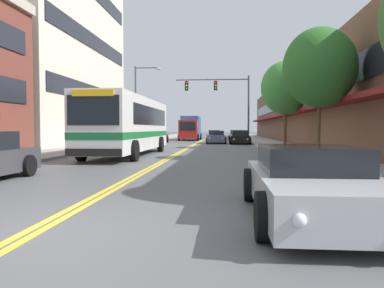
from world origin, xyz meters
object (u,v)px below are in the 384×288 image
object	(u,v)px
car_black_parked_right_far	(240,138)
street_lamp_left_far	(140,98)
car_slate_blue_moving_lead	(217,137)
fire_hydrant	(304,154)
car_white_moving_second	(214,135)
car_silver_parked_right_foreground	(311,184)
box_truck	(190,128)
traffic_signal_mast	(223,95)
city_bus	(129,124)
car_champagne_parked_left_far	(141,139)
street_tree_right_mid	(319,68)
car_beige_parked_right_mid	(236,136)
street_tree_right_far	(285,88)
car_red_parked_left_mid	(156,137)

from	to	relation	value
car_black_parked_right_far	street_lamp_left_far	size ratio (longest dim) A/B	0.66
car_slate_blue_moving_lead	fire_hydrant	world-z (taller)	car_slate_blue_moving_lead
car_white_moving_second	fire_hydrant	bearing A→B (deg)	-83.49
car_silver_parked_right_foreground	box_truck	xyz separation A→B (m)	(-5.90, 42.11, 1.01)
car_slate_blue_moving_lead	fire_hydrant	xyz separation A→B (m)	(3.91, -23.67, -0.06)
box_truck	traffic_signal_mast	world-z (taller)	traffic_signal_mast
city_bus	car_champagne_parked_left_far	world-z (taller)	city_bus
car_black_parked_right_far	street_lamp_left_far	bearing A→B (deg)	-160.02
car_slate_blue_moving_lead	traffic_signal_mast	world-z (taller)	traffic_signal_mast
street_lamp_left_far	car_black_parked_right_far	bearing A→B (deg)	19.98
street_lamp_left_far	fire_hydrant	bearing A→B (deg)	-60.21
box_truck	street_tree_right_mid	xyz separation A→B (m)	(8.97, -30.06, 2.86)
city_bus	car_champagne_parked_left_far	distance (m)	11.37
car_champagne_parked_left_far	traffic_signal_mast	bearing A→B (deg)	35.35
fire_hydrant	car_silver_parked_right_foreground	bearing A→B (deg)	-101.09
traffic_signal_mast	car_silver_parked_right_foreground	bearing A→B (deg)	-87.04
car_beige_parked_right_mid	street_tree_right_mid	world-z (taller)	street_tree_right_mid
street_lamp_left_far	street_tree_right_mid	bearing A→B (deg)	-51.12
city_bus	car_silver_parked_right_foreground	size ratio (longest dim) A/B	2.47
street_lamp_left_far	street_tree_right_far	xyz separation A→B (m)	(12.33, -5.02, 0.24)
car_black_parked_right_far	car_slate_blue_moving_lead	size ratio (longest dim) A/B	1.02
car_red_parked_left_mid	car_beige_parked_right_mid	distance (m)	12.96
car_black_parked_right_far	street_tree_right_far	bearing A→B (deg)	-70.06
box_truck	street_lamp_left_far	distance (m)	15.41
car_red_parked_left_mid	box_truck	bearing A→B (deg)	74.02
city_bus	traffic_signal_mast	bearing A→B (deg)	71.85
car_white_moving_second	street_lamp_left_far	world-z (taller)	street_lamp_left_far
traffic_signal_mast	car_red_parked_left_mid	bearing A→B (deg)	166.44
street_lamp_left_far	street_tree_right_far	size ratio (longest dim) A/B	1.11
box_truck	street_tree_right_far	xyz separation A→B (m)	(8.99, -19.80, 3.01)
car_champagne_parked_left_far	box_truck	distance (m)	16.72
car_slate_blue_moving_lead	fire_hydrant	size ratio (longest dim) A/B	5.58
car_beige_parked_right_mid	car_slate_blue_moving_lead	distance (m)	10.29
street_tree_right_mid	car_white_moving_second	bearing A→B (deg)	99.38
box_truck	fire_hydrant	xyz separation A→B (m)	(7.53, -33.79, -1.05)
car_red_parked_left_mid	street_tree_right_far	xyz separation A→B (m)	(11.76, -10.14, 3.94)
street_tree_right_mid	traffic_signal_mast	bearing A→B (deg)	104.00
car_beige_parked_right_mid	fire_hydrant	xyz separation A→B (m)	(1.55, -33.69, -0.07)
street_lamp_left_far	car_white_moving_second	bearing A→B (deg)	73.49
street_tree_right_far	car_white_moving_second	bearing A→B (deg)	102.97
car_slate_blue_moving_lead	car_white_moving_second	distance (m)	16.56
car_black_parked_right_far	street_tree_right_mid	bearing A→B (deg)	-80.77
car_beige_parked_right_mid	fire_hydrant	size ratio (longest dim) A/B	5.61
car_beige_parked_right_mid	car_white_moving_second	size ratio (longest dim) A/B	1.06
car_red_parked_left_mid	car_black_parked_right_far	bearing A→B (deg)	-11.31
car_champagne_parked_left_far	car_red_parked_left_mid	bearing A→B (deg)	89.35
box_truck	car_white_moving_second	bearing A→B (deg)	65.40
car_champagne_parked_left_far	car_black_parked_right_far	size ratio (longest dim) A/B	0.95
car_slate_blue_moving_lead	street_tree_right_far	xyz separation A→B (m)	(5.36, -9.69, 3.99)
city_bus	car_beige_parked_right_mid	size ratio (longest dim) A/B	2.50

